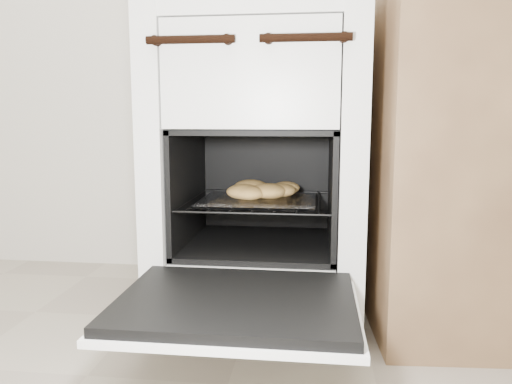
% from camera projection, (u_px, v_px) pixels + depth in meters
% --- Properties ---
extents(stove, '(0.59, 0.65, 0.90)m').
position_uv_depth(stove, '(262.00, 169.00, 1.53)').
color(stove, white).
rests_on(stove, ground).
extents(oven_door, '(0.53, 0.41, 0.04)m').
position_uv_depth(oven_door, '(237.00, 305.00, 1.08)').
color(oven_door, black).
rests_on(oven_door, stove).
extents(oven_rack, '(0.43, 0.41, 0.01)m').
position_uv_depth(oven_rack, '(259.00, 201.00, 1.48)').
color(oven_rack, black).
rests_on(oven_rack, stove).
extents(foil_sheet, '(0.33, 0.29, 0.01)m').
position_uv_depth(foil_sheet, '(258.00, 200.00, 1.46)').
color(foil_sheet, silver).
rests_on(foil_sheet, oven_rack).
extents(baked_rolls, '(0.24, 0.25, 0.04)m').
position_uv_depth(baked_rolls, '(262.00, 190.00, 1.49)').
color(baked_rolls, tan).
rests_on(baked_rolls, foil_sheet).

